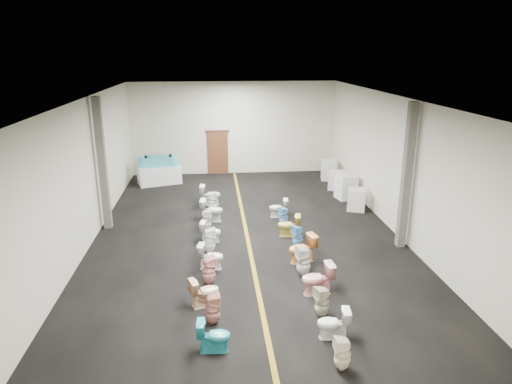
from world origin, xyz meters
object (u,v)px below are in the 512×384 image
toilet_left_2 (205,292)px  toilet_left_1 (213,309)px  toilet_left_3 (209,270)px  toilet_left_6 (211,232)px  appliance_crate_d (329,170)px  toilet_right_8 (284,216)px  toilet_right_0 (342,354)px  toilet_right_7 (289,225)px  toilet_left_8 (212,210)px  appliance_crate_a (356,200)px  toilet_left_5 (209,241)px  toilet_right_9 (278,208)px  appliance_crate_c (337,180)px  toilet_right_6 (298,237)px  toilet_right_2 (322,302)px  toilet_right_3 (318,279)px  toilet_left_7 (206,220)px  toilet_right_1 (333,324)px  toilet_right_5 (302,249)px  display_table (159,175)px  toilet_right_4 (304,261)px  toilet_left_10 (210,195)px  bathtub (158,161)px  toilet_left_0 (214,336)px  appliance_crate_b (346,187)px  toilet_left_9 (212,202)px  toilet_left_4 (211,256)px

toilet_left_2 → toilet_left_1: bearing=174.1°
toilet_left_3 → toilet_left_6: 2.80m
appliance_crate_d → toilet_right_8: size_ratio=1.39×
toilet_left_6 → toilet_right_0: 6.92m
toilet_right_7 → toilet_left_8: bearing=-111.8°
appliance_crate_a → toilet_left_2: bearing=-132.0°
toilet_left_5 → toilet_right_9: size_ratio=1.15×
appliance_crate_c → toilet_right_6: bearing=-115.7°
toilet_right_2 → toilet_right_7: bearing=164.2°
toilet_right_0 → toilet_right_3: toilet_right_3 is taller
toilet_left_7 → toilet_right_1: bearing=-150.5°
toilet_left_1 → toilet_right_8: bearing=-28.4°
toilet_right_0 → toilet_right_5: (0.14, 4.71, 0.06)m
display_table → toilet_left_1: 11.86m
toilet_right_4 → toilet_right_5: 0.85m
toilet_left_10 → toilet_right_6: (2.71, -4.43, -0.05)m
toilet_right_0 → appliance_crate_c: bearing=163.4°
toilet_right_9 → toilet_left_7: bearing=-61.7°
toilet_right_4 → toilet_right_5: size_ratio=1.04×
toilet_left_3 → toilet_left_7: toilet_left_3 is taller
toilet_left_3 → toilet_right_0: toilet_left_3 is taller
bathtub → toilet_right_3: bathtub is taller
toilet_left_10 → toilet_right_0: size_ratio=1.16×
appliance_crate_d → toilet_right_9: bearing=-122.7°
toilet_left_0 → toilet_right_7: size_ratio=0.92×
appliance_crate_b → toilet_left_3: (-5.65, -6.75, -0.11)m
toilet_left_9 → toilet_right_2: size_ratio=1.04×
toilet_left_4 → toilet_left_0: bearing=-167.3°
appliance_crate_a → toilet_right_9: size_ratio=1.19×
appliance_crate_b → toilet_right_0: size_ratio=1.42×
appliance_crate_d → toilet_left_5: (-5.64, -7.75, -0.08)m
display_table → toilet_left_4: bearing=-75.2°
toilet_left_9 → toilet_right_6: size_ratio=1.09×
bathtub → toilet_right_2: 12.59m
appliance_crate_b → appliance_crate_c: (0.00, 1.36, -0.10)m
appliance_crate_c → toilet_right_8: appliance_crate_c is taller
appliance_crate_c → toilet_left_0: appliance_crate_c is taller
toilet_left_3 → toilet_right_8: size_ratio=1.12×
toilet_left_1 → toilet_right_1: size_ratio=1.05×
toilet_right_5 → toilet_right_6: bearing=160.4°
toilet_right_4 → toilet_left_10: bearing=-170.7°
toilet_right_3 → toilet_right_7: toilet_right_3 is taller
appliance_crate_c → toilet_left_8: bearing=-148.2°
toilet_right_4 → appliance_crate_d: bearing=149.4°
appliance_crate_a → toilet_right_3: appliance_crate_a is taller
appliance_crate_d → toilet_right_2: size_ratio=1.26×
toilet_right_2 → toilet_right_0: bearing=-16.8°
appliance_crate_a → toilet_right_4: toilet_right_4 is taller
toilet_right_1 → toilet_right_4: size_ratio=0.82×
toilet_left_0 → toilet_left_6: 5.64m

